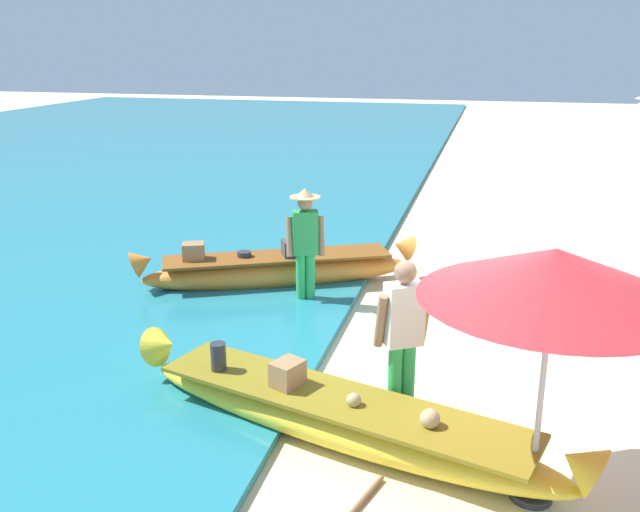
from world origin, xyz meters
TOP-DOWN VIEW (x-y plane):
  - ground_plane at (0.00, 0.00)m, footprint 80.00×80.00m
  - boat_yellow_foreground at (-1.50, -1.14)m, footprint 4.80×2.01m
  - boat_orange_midground at (-3.39, 2.89)m, footprint 4.22×2.43m
  - person_vendor_hatted at (-2.76, 2.31)m, footprint 0.59×0.44m
  - person_tourist_customer at (-0.94, -0.74)m, footprint 0.58×0.46m
  - patio_umbrella_large at (0.30, -1.62)m, footprint 2.10×2.10m

SIDE VIEW (x-z plane):
  - ground_plane at x=0.00m, z-range 0.00..0.00m
  - boat_yellow_foreground at x=-1.50m, z-range -0.12..0.63m
  - boat_orange_midground at x=-3.39m, z-range -0.10..0.70m
  - person_tourist_customer at x=-0.94m, z-range 0.12..1.87m
  - person_vendor_hatted at x=-2.76m, z-range 0.13..1.88m
  - patio_umbrella_large at x=0.30m, z-range 0.90..3.12m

